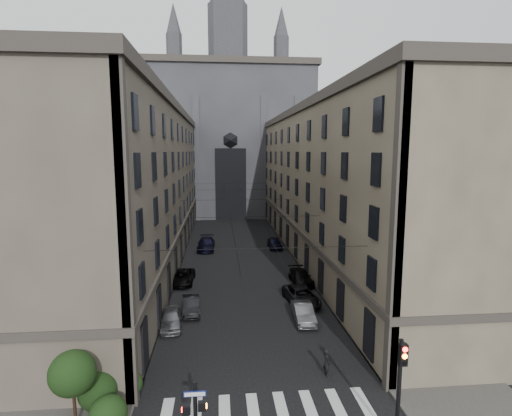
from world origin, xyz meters
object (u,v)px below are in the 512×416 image
object	(u,v)px
car_left_midfar	(183,277)
car_right_near	(303,313)
car_right_far	(275,243)
gothic_tower	(229,131)
car_left_near	(171,318)
car_right_midfar	(301,277)
car_left_midnear	(191,305)
car_right_midnear	(301,296)
traffic_light_right	(400,380)
car_left_far	(206,244)
pedestrian	(327,362)

from	to	relation	value
car_left_midfar	car_right_near	size ratio (longest dim) A/B	1.14
car_right_near	car_right_far	xyz separation A→B (m)	(1.11, 24.15, 0.05)
car_left_midfar	gothic_tower	bearing A→B (deg)	85.08
car_left_near	car_right_near	xyz separation A→B (m)	(10.40, 0.13, -0.00)
car_right_midfar	car_left_midnear	bearing A→B (deg)	-151.69
car_left_midfar	car_right_near	bearing A→B (deg)	-42.16
car_right_midnear	car_right_far	distance (m)	20.45
traffic_light_right	car_right_midnear	bearing A→B (deg)	92.53
car_right_midnear	car_right_midfar	xyz separation A→B (m)	(1.07, 5.35, -0.04)
car_left_far	car_right_midfar	size ratio (longest dim) A/B	1.21
car_right_near	pedestrian	world-z (taller)	pedestrian
traffic_light_right	car_right_midfar	world-z (taller)	traffic_light_right
car_right_midnear	pedestrian	xyz separation A→B (m)	(-0.86, -11.53, 0.13)
car_left_near	car_right_far	distance (m)	26.88
gothic_tower	car_left_midfar	distance (m)	52.21
car_right_near	car_right_far	bearing A→B (deg)	89.46
car_left_midfar	car_right_far	distance (m)	18.08
traffic_light_right	car_right_far	size ratio (longest dim) A/B	1.19
car_left_midnear	car_right_near	distance (m)	9.36
gothic_tower	car_left_midfar	world-z (taller)	gothic_tower
car_left_far	pedestrian	xyz separation A→B (m)	(8.16, -31.93, 0.03)
traffic_light_right	car_left_near	world-z (taller)	traffic_light_right
car_right_far	pedestrian	world-z (taller)	pedestrian
car_left_midfar	car_right_far	world-z (taller)	car_right_far
traffic_light_right	car_left_midfar	bearing A→B (deg)	116.08
car_left_far	car_left_midfar	bearing A→B (deg)	-96.78
car_left_midnear	car_right_near	bearing A→B (deg)	-20.28
car_right_midfar	car_right_midnear	bearing A→B (deg)	-104.69
car_right_midnear	pedestrian	size ratio (longest dim) A/B	3.04
car_left_near	car_left_midfar	size ratio (longest dim) A/B	0.85
car_right_near	traffic_light_right	bearing A→B (deg)	-82.15
car_right_near	car_right_midfar	xyz separation A→B (m)	(1.70, 9.06, -0.03)
car_right_far	car_left_far	bearing A→B (deg)	179.43
traffic_light_right	car_right_midfar	bearing A→B (deg)	89.26
car_right_near	car_left_far	bearing A→B (deg)	111.30
gothic_tower	car_left_near	world-z (taller)	gothic_tower
car_right_midnear	car_left_far	bearing A→B (deg)	106.13
car_left_far	car_left_midnear	bearing A→B (deg)	-90.28
car_right_near	car_left_midnear	bearing A→B (deg)	166.95
car_left_midnear	car_left_midfar	distance (m)	7.88
car_right_far	car_right_near	bearing A→B (deg)	-93.45
car_left_near	car_left_far	distance (m)	24.33
car_left_midnear	pedestrian	bearing A→B (deg)	-54.54
car_left_near	car_right_midfar	bearing A→B (deg)	31.95
gothic_tower	car_left_far	distance (m)	39.15
gothic_tower	car_right_far	bearing A→B (deg)	-81.37
car_right_midnear	car_right_near	bearing A→B (deg)	-107.23
car_left_midnear	car_right_midfar	xyz separation A→B (m)	(10.73, 6.62, 0.01)
gothic_tower	car_left_far	world-z (taller)	gothic_tower
traffic_light_right	pedestrian	bearing A→B (deg)	105.12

